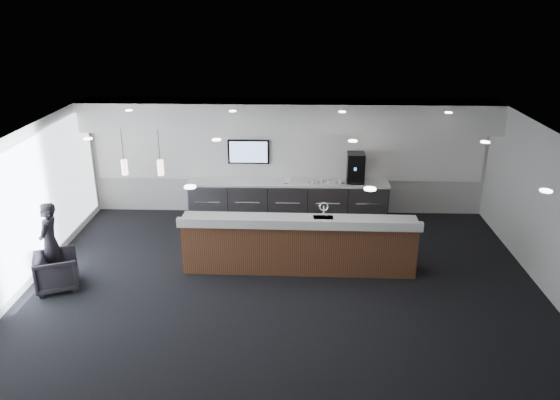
{
  "coord_description": "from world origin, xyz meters",
  "views": [
    {
      "loc": [
        0.23,
        -9.33,
        5.4
      ],
      "look_at": [
        -0.12,
        1.3,
        1.35
      ],
      "focal_mm": 35.0,
      "sensor_mm": 36.0,
      "label": 1
    }
  ],
  "objects_px": {
    "coffee_machine": "(356,168)",
    "service_counter": "(299,244)",
    "armchair": "(57,271)",
    "lounge_guest": "(50,242)"
  },
  "relations": [
    {
      "from": "coffee_machine",
      "to": "armchair",
      "type": "relative_size",
      "value": 0.95
    },
    {
      "from": "armchair",
      "to": "lounge_guest",
      "type": "distance_m",
      "value": 0.59
    },
    {
      "from": "service_counter",
      "to": "coffee_machine",
      "type": "bearing_deg",
      "value": 64.84
    },
    {
      "from": "coffee_machine",
      "to": "lounge_guest",
      "type": "bearing_deg",
      "value": -149.3
    },
    {
      "from": "coffee_machine",
      "to": "armchair",
      "type": "bearing_deg",
      "value": -146.31
    },
    {
      "from": "service_counter",
      "to": "lounge_guest",
      "type": "bearing_deg",
      "value": -172.24
    },
    {
      "from": "armchair",
      "to": "service_counter",
      "type": "bearing_deg",
      "value": -101.36
    },
    {
      "from": "coffee_machine",
      "to": "service_counter",
      "type": "bearing_deg",
      "value": -114.25
    },
    {
      "from": "coffee_machine",
      "to": "lounge_guest",
      "type": "distance_m",
      "value": 7.21
    },
    {
      "from": "armchair",
      "to": "lounge_guest",
      "type": "relative_size",
      "value": 0.48
    }
  ]
}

